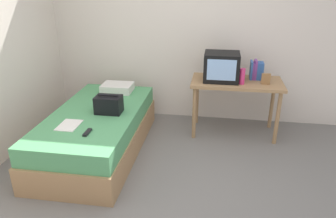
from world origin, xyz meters
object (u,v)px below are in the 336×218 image
object	(u,v)px
pillow	(117,88)
handbag	(109,104)
desk	(236,88)
remote_dark	(87,132)
water_bottle	(242,76)
picture_frame	(266,79)
bed	(98,131)
book_row	(256,70)
magazine	(69,125)
tv	(221,67)

from	to	relation	value
pillow	handbag	world-z (taller)	handbag
desk	remote_dark	bearing A→B (deg)	-139.34
water_bottle	picture_frame	distance (m)	0.30
bed	picture_frame	distance (m)	2.17
bed	book_row	bearing A→B (deg)	24.97
pillow	handbag	bearing A→B (deg)	-80.31
bed	water_bottle	bearing A→B (deg)	20.32
water_bottle	book_row	bearing A→B (deg)	52.47
book_row	handbag	xyz separation A→B (m)	(-1.72, -0.89, -0.24)
handbag	desk	bearing A→B (deg)	27.28
desk	handbag	xyz separation A→B (m)	(-1.48, -0.76, -0.03)
magazine	remote_dark	distance (m)	0.30
water_bottle	magazine	bearing A→B (deg)	-150.60
book_row	picture_frame	world-z (taller)	book_row
water_bottle	desk	bearing A→B (deg)	111.82
bed	picture_frame	bearing A→B (deg)	18.49
water_bottle	book_row	xyz separation A→B (m)	(0.19, 0.25, 0.01)
desk	remote_dark	distance (m)	2.01
desk	handbag	bearing A→B (deg)	-152.72
tv	remote_dark	xyz separation A→B (m)	(-1.32, -1.30, -0.39)
tv	magazine	size ratio (longest dim) A/B	1.52
tv	book_row	bearing A→B (deg)	16.70
book_row	magazine	bearing A→B (deg)	-147.63
bed	magazine	bearing A→B (deg)	-109.30
pillow	handbag	xyz separation A→B (m)	(0.12, -0.73, 0.05)
bed	desk	distance (m)	1.85
tv	picture_frame	bearing A→B (deg)	-8.16
water_bottle	handbag	size ratio (longest dim) A/B	0.67
tv	book_row	world-z (taller)	tv
bed	handbag	world-z (taller)	handbag
desk	magazine	world-z (taller)	desk
remote_dark	handbag	bearing A→B (deg)	85.08
bed	pillow	bearing A→B (deg)	86.53
bed	tv	distance (m)	1.75
remote_dark	desk	bearing A→B (deg)	40.66
picture_frame	remote_dark	size ratio (longest dim) A/B	0.90
bed	handbag	size ratio (longest dim) A/B	6.67
tv	remote_dark	size ratio (longest dim) A/B	2.82
water_bottle	remote_dark	world-z (taller)	water_bottle
tv	magazine	xyz separation A→B (m)	(-1.58, -1.15, -0.40)
book_row	picture_frame	distance (m)	0.24
remote_dark	bed	bearing A→B (deg)	102.31
water_bottle	pillow	size ratio (longest dim) A/B	0.49
bed	picture_frame	xyz separation A→B (m)	(1.99, 0.66, 0.55)
tv	water_bottle	world-z (taller)	tv
book_row	remote_dark	bearing A→B (deg)	-141.00
tv	handbag	bearing A→B (deg)	-149.43
tv	remote_dark	bearing A→B (deg)	-135.42
pillow	bed	bearing A→B (deg)	-93.47
pillow	water_bottle	bearing A→B (deg)	-3.23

